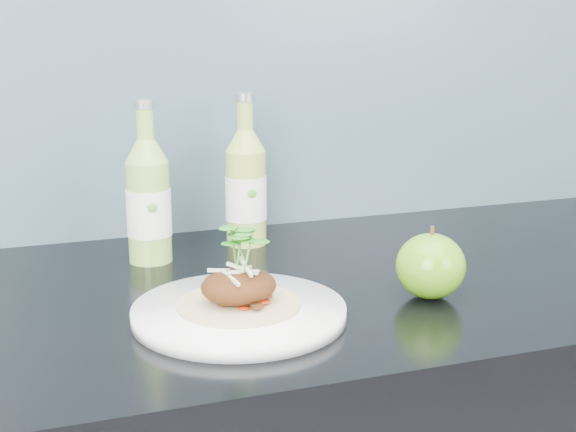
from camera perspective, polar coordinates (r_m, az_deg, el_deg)
name	(u,v)px	position (r m, az deg, el deg)	size (l,w,h in m)	color
subway_backsplash	(198,5)	(1.26, -6.40, 14.68)	(4.00, 0.02, 0.70)	#75A2B8
dinner_plate	(239,312)	(0.92, -3.50, -6.86)	(0.31, 0.31, 0.02)	white
pork_taco	(239,283)	(0.90, -3.53, -4.74)	(0.14, 0.14, 0.09)	tan
green_apple	(431,266)	(0.99, 10.11, -3.52)	(0.11, 0.11, 0.09)	#4A820E
cider_bottle_left	(148,201)	(1.12, -9.89, 1.05)	(0.07, 0.07, 0.23)	#8BB64B
cider_bottle_right	(246,188)	(1.19, -3.01, 2.02)	(0.06, 0.06, 0.23)	#A0B64C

